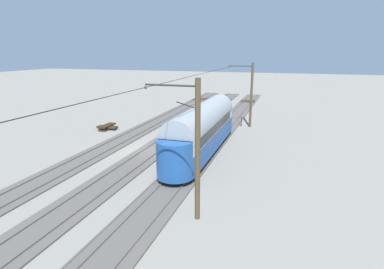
# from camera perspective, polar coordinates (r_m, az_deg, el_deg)

# --- Properties ---
(ground_plane) EXTENTS (220.00, 220.00, 0.00)m
(ground_plane) POSITION_cam_1_polar(r_m,az_deg,el_deg) (27.66, -7.51, -3.16)
(ground_plane) COLOR gray
(track_streetcar_siding) EXTENTS (2.80, 80.00, 0.18)m
(track_streetcar_siding) POSITION_cam_1_polar(r_m,az_deg,el_deg) (26.43, 1.48, -3.78)
(track_streetcar_siding) COLOR #56514C
(track_streetcar_siding) RESTS_ON ground
(track_adjacent_siding) EXTENTS (2.80, 80.00, 0.18)m
(track_adjacent_siding) POSITION_cam_1_polar(r_m,az_deg,el_deg) (27.92, -7.24, -2.86)
(track_adjacent_siding) COLOR #56514C
(track_adjacent_siding) RESTS_ON ground
(track_third_siding) EXTENTS (2.80, 80.00, 0.18)m
(track_third_siding) POSITION_cam_1_polar(r_m,az_deg,el_deg) (29.98, -14.91, -1.99)
(track_third_siding) COLOR #56514C
(track_third_siding) RESTS_ON ground
(vintage_streetcar) EXTENTS (2.65, 16.14, 5.34)m
(vintage_streetcar) POSITION_cam_1_polar(r_m,az_deg,el_deg) (26.60, 2.03, 1.28)
(vintage_streetcar) COLOR #1E4C93
(vintage_streetcar) RESTS_ON ground
(catenary_pole_foreground) EXTENTS (2.98, 0.28, 7.45)m
(catenary_pole_foreground) POSITION_cam_1_polar(r_m,az_deg,el_deg) (36.28, 10.87, 7.40)
(catenary_pole_foreground) COLOR #4C3D28
(catenary_pole_foreground) RESTS_ON ground
(catenary_pole_mid_near) EXTENTS (2.98, 0.28, 7.45)m
(catenary_pole_mid_near) POSITION_cam_1_polar(r_m,az_deg,el_deg) (15.45, 0.76, -2.73)
(catenary_pole_mid_near) COLOR #4C3D28
(catenary_pole_mid_near) RESTS_ON ground
(switch_stand) EXTENTS (0.50, 0.30, 1.24)m
(switch_stand) POSITION_cam_1_polar(r_m,az_deg,el_deg) (36.96, 9.17, 2.58)
(switch_stand) COLOR black
(switch_stand) RESTS_ON ground
(spare_tie_stack) EXTENTS (2.40, 2.40, 0.54)m
(spare_tie_stack) POSITION_cam_1_polar(r_m,az_deg,el_deg) (36.47, -15.51, 1.35)
(spare_tie_stack) COLOR #382819
(spare_tie_stack) RESTS_ON ground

